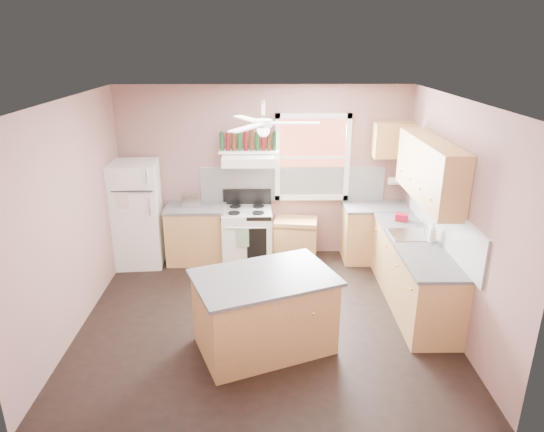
{
  "coord_description": "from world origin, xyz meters",
  "views": [
    {
      "loc": [
        0.01,
        -5.36,
        3.32
      ],
      "look_at": [
        0.1,
        0.3,
        1.25
      ],
      "focal_mm": 32.0,
      "sensor_mm": 36.0,
      "label": 1
    }
  ],
  "objects_px": {
    "refrigerator": "(137,214)",
    "stove": "(247,236)",
    "cart": "(295,239)",
    "island": "(264,314)",
    "toaster": "(191,201)"
  },
  "relations": [
    {
      "from": "toaster",
      "to": "stove",
      "type": "xyz_separation_m",
      "value": [
        0.86,
        -0.08,
        -0.56
      ]
    },
    {
      "from": "cart",
      "to": "island",
      "type": "distance_m",
      "value": 2.44
    },
    {
      "from": "refrigerator",
      "to": "toaster",
      "type": "bearing_deg",
      "value": 3.05
    },
    {
      "from": "stove",
      "to": "cart",
      "type": "xyz_separation_m",
      "value": [
        0.76,
        0.11,
        -0.1
      ]
    },
    {
      "from": "refrigerator",
      "to": "stove",
      "type": "height_order",
      "value": "refrigerator"
    },
    {
      "from": "island",
      "to": "toaster",
      "type": "bearing_deg",
      "value": 93.79
    },
    {
      "from": "refrigerator",
      "to": "toaster",
      "type": "height_order",
      "value": "refrigerator"
    },
    {
      "from": "toaster",
      "to": "cart",
      "type": "height_order",
      "value": "toaster"
    },
    {
      "from": "toaster",
      "to": "cart",
      "type": "bearing_deg",
      "value": -2.96
    },
    {
      "from": "toaster",
      "to": "refrigerator",
      "type": "bearing_deg",
      "value": -176.56
    },
    {
      "from": "toaster",
      "to": "cart",
      "type": "relative_size",
      "value": 0.42
    },
    {
      "from": "cart",
      "to": "island",
      "type": "height_order",
      "value": "island"
    },
    {
      "from": "refrigerator",
      "to": "cart",
      "type": "xyz_separation_m",
      "value": [
        2.43,
        0.13,
        -0.48
      ]
    },
    {
      "from": "cart",
      "to": "stove",
      "type": "bearing_deg",
      "value": -163.97
    },
    {
      "from": "stove",
      "to": "island",
      "type": "bearing_deg",
      "value": -85.39
    }
  ]
}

